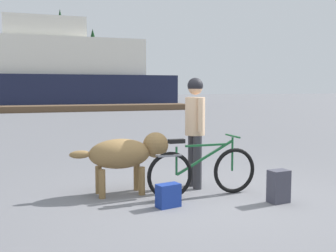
% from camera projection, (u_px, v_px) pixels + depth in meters
% --- Properties ---
extents(ground_plane, '(160.00, 160.00, 0.00)m').
position_uv_depth(ground_plane, '(202.00, 198.00, 5.98)').
color(ground_plane, slate).
extents(bicycle, '(1.76, 0.44, 0.90)m').
position_uv_depth(bicycle, '(202.00, 171.00, 6.06)').
color(bicycle, black).
rests_on(bicycle, ground_plane).
extents(person_cyclist, '(0.32, 0.53, 1.78)m').
position_uv_depth(person_cyclist, '(195.00, 121.00, 6.52)').
color(person_cyclist, '#333338').
rests_on(person_cyclist, ground_plane).
extents(dog, '(1.53, 0.53, 0.93)m').
position_uv_depth(dog, '(127.00, 153.00, 6.18)').
color(dog, olive).
rests_on(dog, ground_plane).
extents(backpack, '(0.30, 0.23, 0.47)m').
position_uv_depth(backpack, '(279.00, 186.00, 5.73)').
color(backpack, '#3F3F4C').
rests_on(backpack, ground_plane).
extents(handbag_pannier, '(0.35, 0.25, 0.32)m').
position_uv_depth(handbag_pannier, '(168.00, 195.00, 5.52)').
color(handbag_pannier, navy).
rests_on(handbag_pannier, ground_plane).
extents(dock_pier, '(16.59, 2.29, 0.40)m').
position_uv_depth(dock_pier, '(72.00, 108.00, 27.70)').
color(dock_pier, brown).
rests_on(dock_pier, ground_plane).
extents(ferry_boat, '(28.35, 7.05, 8.30)m').
position_uv_depth(ferry_boat, '(14.00, 73.00, 35.36)').
color(ferry_boat, '#191E38').
rests_on(ferry_boat, ground_plane).
extents(pine_tree_center, '(3.41, 3.41, 12.12)m').
position_uv_depth(pine_tree_center, '(61.00, 44.00, 54.66)').
color(pine_tree_center, '#4C331E').
rests_on(pine_tree_center, ground_plane).
extents(pine_tree_far_right, '(3.49, 3.49, 9.65)m').
position_uv_depth(pine_tree_far_right, '(93.00, 53.00, 55.88)').
color(pine_tree_far_right, '#4C331E').
rests_on(pine_tree_far_right, ground_plane).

